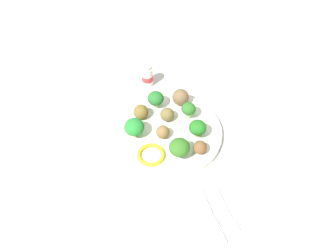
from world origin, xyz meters
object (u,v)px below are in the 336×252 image
meatball_mid_right (181,97)px  pepper_ring_mid_right (151,155)px  broccoli_floret_near_rim (156,99)px  broccoli_floret_front_left (134,127)px  yogurt_bottle (147,76)px  meatball_back_left (167,115)px  meatball_front_left (200,147)px  plate (168,133)px  fork (226,213)px  meatball_far_rim (163,132)px  broccoli_floret_center (198,128)px  broccoli_floret_front_right (179,147)px  napkin (217,214)px  meatball_near_rim (141,112)px  knife (212,218)px  broccoli_floret_back_left (188,109)px

meatball_mid_right → pepper_ring_mid_right: 0.20m
broccoli_floret_near_rim → pepper_ring_mid_right: (0.14, -0.09, -0.03)m
broccoli_floret_front_left → yogurt_bottle: bearing=144.8°
yogurt_bottle → meatball_back_left: bearing=-7.4°
yogurt_bottle → meatball_front_left: bearing=-0.0°
plate → yogurt_bottle: (-0.20, 0.04, 0.02)m
fork → broccoli_floret_front_left: bearing=-163.3°
meatball_far_rim → broccoli_floret_center: bearing=63.4°
meatball_far_rim → meatball_front_left: bearing=33.8°
broccoli_floret_near_rim → broccoli_floret_front_right: 0.18m
meatball_back_left → napkin: (0.29, -0.03, -0.03)m
meatball_mid_right → pepper_ring_mid_right: meatball_mid_right is taller
broccoli_floret_center → meatball_front_left: broccoli_floret_center is taller
broccoli_floret_center → fork: bearing=-13.5°
meatball_front_left → meatball_mid_right: bearing=166.7°
meatball_near_rim → knife: size_ratio=0.28×
broccoli_floret_near_rim → knife: size_ratio=0.33×
broccoli_floret_center → broccoli_floret_front_left: bearing=-118.9°
broccoli_floret_near_rim → napkin: broccoli_floret_near_rim is taller
broccoli_floret_front_right → yogurt_bottle: broccoli_floret_front_right is taller
meatball_mid_right → knife: meatball_mid_right is taller
broccoli_floret_front_right → broccoli_floret_back_left: bearing=140.2°
meatball_mid_right → fork: (0.34, -0.07, -0.03)m
broccoli_floret_front_right → pepper_ring_mid_right: 0.08m
pepper_ring_mid_right → yogurt_bottle: (-0.25, 0.11, 0.01)m
yogurt_bottle → plate: bearing=-10.9°
plate → meatball_mid_right: (-0.07, 0.08, 0.03)m
plate → meatball_mid_right: 0.11m
meatball_front_left → yogurt_bottle: size_ratio=0.50×
meatball_back_left → yogurt_bottle: 0.16m
broccoli_floret_front_right → meatball_far_rim: bearing=-174.9°
broccoli_floret_near_rim → fork: broccoli_floret_near_rim is taller
meatball_front_left → pepper_ring_mid_right: size_ratio=0.50×
broccoli_floret_back_left → fork: (0.28, -0.06, -0.04)m
broccoli_floret_back_left → knife: (0.28, -0.10, -0.04)m
broccoli_floret_back_left → yogurt_bottle: 0.18m
broccoli_floret_front_right → meatball_mid_right: 0.18m
broccoli_floret_front_left → napkin: bearing=14.1°
broccoli_floret_front_left → broccoli_floret_near_rim: size_ratio=1.07×
meatball_back_left → yogurt_bottle: (-0.16, 0.02, -0.00)m
broccoli_floret_front_left → meatball_back_left: size_ratio=1.40×
broccoli_floret_front_left → broccoli_floret_near_rim: bearing=124.6°
pepper_ring_mid_right → fork: bearing=20.9°
plate → broccoli_floret_back_left: bearing=104.0°
meatball_far_rim → knife: (0.25, -0.01, -0.03)m
broccoli_floret_near_rim → meatball_mid_right: broccoli_floret_near_rim is taller
broccoli_floret_near_rim → yogurt_bottle: bearing=166.2°
broccoli_floret_front_right → meatball_back_left: bearing=165.7°
meatball_back_left → meatball_mid_right: 0.07m
broccoli_floret_front_left → pepper_ring_mid_right: 0.08m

